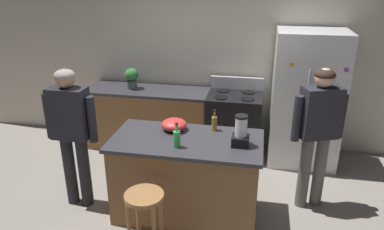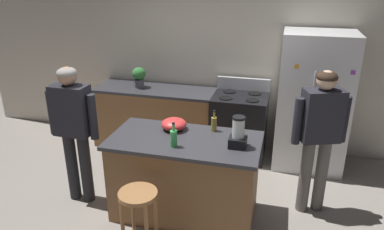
% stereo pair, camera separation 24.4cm
% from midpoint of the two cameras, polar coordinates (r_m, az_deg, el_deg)
% --- Properties ---
extents(ground_plane, '(14.00, 14.00, 0.00)m').
position_cam_midpoint_polar(ground_plane, '(4.22, -2.51, -14.98)').
color(ground_plane, gray).
extents(back_wall, '(8.00, 0.10, 2.70)m').
position_cam_midpoint_polar(back_wall, '(5.43, 2.05, 9.22)').
color(back_wall, beige).
rests_on(back_wall, ground_plane).
extents(kitchen_island, '(1.56, 0.81, 0.91)m').
position_cam_midpoint_polar(kitchen_island, '(3.97, -2.62, -9.70)').
color(kitchen_island, brown).
rests_on(kitchen_island, ground_plane).
extents(back_counter_run, '(2.00, 0.64, 0.91)m').
position_cam_midpoint_polar(back_counter_run, '(5.51, -6.99, -0.54)').
color(back_counter_run, brown).
rests_on(back_counter_run, ground_plane).
extents(refrigerator, '(0.90, 0.73, 1.83)m').
position_cam_midpoint_polar(refrigerator, '(5.08, 16.13, 2.34)').
color(refrigerator, silver).
rests_on(refrigerator, ground_plane).
extents(stove_range, '(0.76, 0.65, 1.09)m').
position_cam_midpoint_polar(stove_range, '(5.25, 5.21, -1.45)').
color(stove_range, black).
rests_on(stove_range, ground_plane).
extents(person_by_island_left, '(0.59, 0.23, 1.60)m').
position_cam_midpoint_polar(person_by_island_left, '(4.14, -20.00, -1.71)').
color(person_by_island_left, '#26262B').
rests_on(person_by_island_left, ground_plane).
extents(person_by_sink_right, '(0.58, 0.35, 1.61)m').
position_cam_midpoint_polar(person_by_sink_right, '(4.05, 17.52, -1.75)').
color(person_by_sink_right, '#66605B').
rests_on(person_by_sink_right, ground_plane).
extents(bar_stool, '(0.36, 0.36, 0.66)m').
position_cam_midpoint_polar(bar_stool, '(3.46, -9.49, -14.18)').
color(bar_stool, '#9E6B3D').
rests_on(bar_stool, ground_plane).
extents(potted_plant, '(0.20, 0.20, 0.30)m').
position_cam_midpoint_polar(potted_plant, '(5.41, -10.70, 5.87)').
color(potted_plant, '#4C4C51').
rests_on(potted_plant, back_counter_run).
extents(blender_appliance, '(0.17, 0.17, 0.32)m').
position_cam_midpoint_polar(blender_appliance, '(3.58, 5.73, -2.84)').
color(blender_appliance, black).
rests_on(blender_appliance, kitchen_island).
extents(bottle_soda, '(0.07, 0.07, 0.26)m').
position_cam_midpoint_polar(bottle_soda, '(3.56, -4.36, -3.69)').
color(bottle_soda, '#3FB259').
rests_on(bottle_soda, kitchen_island).
extents(bottle_vinegar, '(0.06, 0.06, 0.24)m').
position_cam_midpoint_polar(bottle_vinegar, '(3.92, 1.75, -1.27)').
color(bottle_vinegar, olive).
rests_on(bottle_vinegar, kitchen_island).
extents(mixing_bowl, '(0.28, 0.28, 0.12)m').
position_cam_midpoint_polar(mixing_bowl, '(3.95, -4.58, -1.53)').
color(mixing_bowl, red).
rests_on(mixing_bowl, kitchen_island).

